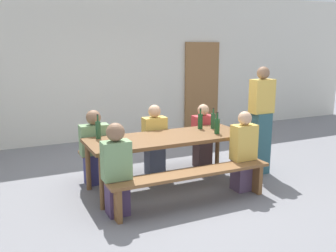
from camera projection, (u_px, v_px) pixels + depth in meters
The scene contains 18 objects.
ground_plane at pixel (168, 186), 5.42m from camera, with size 24.00×24.00×0.00m, color slate.
back_wall at pixel (103, 65), 7.95m from camera, with size 14.00×0.20×3.20m, color silver.
wooden_door at pixel (202, 87), 8.93m from camera, with size 0.90×0.06×2.10m, color olive.
tasting_table at pixel (168, 141), 5.28m from camera, with size 2.31×0.85×0.75m.
bench_near at pixel (192, 178), 4.71m from camera, with size 2.21×0.30×0.45m.
bench_far at pixel (149, 150), 5.98m from camera, with size 2.21×0.30×0.45m.
wine_bottle_0 at pixel (217, 126), 5.40m from camera, with size 0.08×0.08×0.32m.
wine_bottle_1 at pixel (213, 121), 5.74m from camera, with size 0.07×0.07×0.32m.
wine_bottle_2 at pixel (200, 121), 5.73m from camera, with size 0.08×0.08×0.32m.
wine_bottle_3 at pixel (98, 129), 5.11m from camera, with size 0.07×0.07×0.34m.
wine_glass_0 at pixel (234, 127), 5.31m from camera, with size 0.07×0.07×0.17m.
wine_glass_1 at pixel (118, 130), 5.15m from camera, with size 0.07×0.07×0.15m.
seated_guest_near_0 at pixel (117, 171), 4.40m from camera, with size 0.34×0.24×1.14m.
seated_guest_near_1 at pixel (243, 153), 5.18m from camera, with size 0.34×0.24×1.13m.
seated_guest_far_0 at pixel (95, 149), 5.43m from camera, with size 0.42×0.24×1.11m.
seated_guest_far_1 at pixel (155, 142), 5.83m from camera, with size 0.37×0.24×1.12m.
seated_guest_far_2 at pixel (203, 137), 6.20m from camera, with size 0.34×0.24×1.07m.
standing_host at pixel (261, 122), 5.83m from camera, with size 0.36×0.24×1.70m.
Camera 1 is at (-2.19, -4.62, 2.00)m, focal length 39.59 mm.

